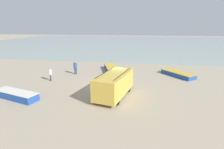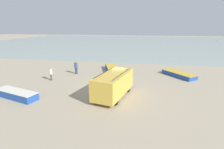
{
  "view_description": "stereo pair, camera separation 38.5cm",
  "coord_description": "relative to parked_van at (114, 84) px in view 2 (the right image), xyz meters",
  "views": [
    {
      "loc": [
        2.92,
        -18.07,
        6.43
      ],
      "look_at": [
        -0.27,
        0.9,
        1.0
      ],
      "focal_mm": 28.0,
      "sensor_mm": 36.0,
      "label": 1
    },
    {
      "loc": [
        3.3,
        -18.0,
        6.43
      ],
      "look_at": [
        -0.27,
        0.9,
        1.0
      ],
      "focal_mm": 28.0,
      "sensor_mm": 36.0,
      "label": 2
    }
  ],
  "objects": [
    {
      "name": "ground_plane",
      "position": [
        -0.6,
        2.92,
        -1.2
      ],
      "size": [
        200.0,
        200.0,
        0.0
      ],
      "primitive_type": "plane",
      "color": "tan"
    },
    {
      "name": "sea_water",
      "position": [
        -0.6,
        54.92,
        -1.2
      ],
      "size": [
        120.0,
        80.0,
        0.01
      ],
      "primitive_type": "cube",
      "color": "#99A89E",
      "rests_on": "ground_plane"
    },
    {
      "name": "parked_van",
      "position": [
        0.0,
        0.0,
        0.0
      ],
      "size": [
        3.2,
        5.71,
        2.31
      ],
      "rotation": [
        0.0,
        0.0,
        1.35
      ],
      "color": "gold",
      "rests_on": "ground_plane"
    },
    {
      "name": "fishing_rowboat_0",
      "position": [
        -2.04,
        9.55,
        -0.86
      ],
      "size": [
        2.72,
        5.24,
        0.68
      ],
      "rotation": [
        0.0,
        0.0,
        1.9
      ],
      "color": "#234CA3",
      "rests_on": "ground_plane"
    },
    {
      "name": "fishing_rowboat_1",
      "position": [
        7.11,
        8.14,
        -0.92
      ],
      "size": [
        4.25,
        4.9,
        0.57
      ],
      "rotation": [
        0.0,
        0.0,
        2.25
      ],
      "color": "#234CA3",
      "rests_on": "ground_plane"
    },
    {
      "name": "fishing_rowboat_2",
      "position": [
        -8.92,
        -2.0,
        -0.86
      ],
      "size": [
        5.46,
        2.41,
        0.68
      ],
      "rotation": [
        0.0,
        0.0,
        2.87
      ],
      "color": "#234CA3",
      "rests_on": "ground_plane"
    },
    {
      "name": "fisherman_0",
      "position": [
        -6.4,
        6.73,
        -0.15
      ],
      "size": [
        0.46,
        0.46,
        1.77
      ],
      "rotation": [
        0.0,
        0.0,
        5.08
      ],
      "color": "navy",
      "rests_on": "ground_plane"
    },
    {
      "name": "fisherman_1",
      "position": [
        -8.3,
        3.43,
        -0.24
      ],
      "size": [
        0.42,
        0.42,
        1.61
      ],
      "rotation": [
        0.0,
        0.0,
        0.58
      ],
      "color": "#38383D",
      "rests_on": "ground_plane"
    }
  ]
}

